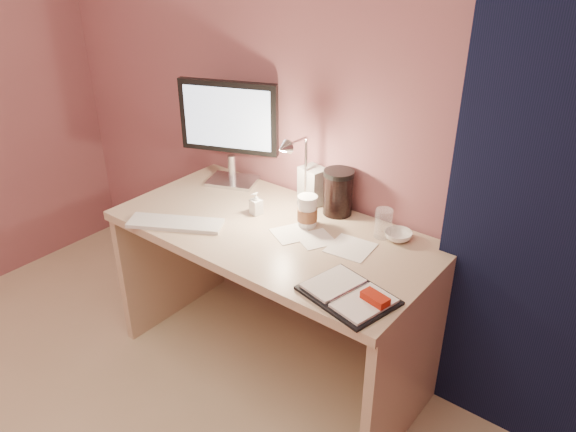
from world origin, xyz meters
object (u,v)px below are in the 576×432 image
Objects in this scene: keyboard at (176,223)px; desk_lamp at (295,167)px; dark_jar at (338,195)px; product_box at (313,185)px; clear_cup at (383,223)px; lotion_bottle at (256,203)px; monitor at (229,124)px; coffee_cup at (307,212)px; bowl at (398,236)px; planner at (350,295)px; desk at (285,266)px.

desk_lamp is at bearing 20.94° from keyboard.
product_box is (-0.15, 0.02, -0.01)m from dark_jar.
lotion_bottle is at bearing -162.78° from clear_cup.
monitor is 0.62m from coffee_cup.
dark_jar is 0.23m from desk_lamp.
lotion_bottle is 0.60× the size of product_box.
bowl is at bearing 15.31° from clear_cup.
clear_cup is at bearing 118.20° from planner.
dark_jar is (-0.33, 0.04, 0.07)m from bowl.
coffee_cup is at bearing 21.34° from desk.
planner is 0.69m from desk_lamp.
lotion_bottle is at bearing -134.84° from desk_lamp.
desk_lamp reaches higher than keyboard.
planner is at bearing -28.97° from desk.
coffee_cup is at bearing 155.03° from planner.
dark_jar is at bearing 172.65° from bowl.
clear_cup is at bearing 21.08° from coffee_cup.
keyboard is 0.57m from coffee_cup.
monitor is at bearing 167.23° from coffee_cup.
dark_jar is (0.48, 0.52, 0.08)m from keyboard.
lotion_bottle is (0.20, 0.29, 0.04)m from keyboard.
product_box reaches higher than keyboard.
planner is (0.52, -0.29, 0.24)m from desk.
dark_jar is (0.04, 0.17, 0.03)m from coffee_cup.
dark_jar reaches higher than lotion_bottle.
bowl is 0.34m from dark_jar.
coffee_cup is 0.32m from clear_cup.
monitor is at bearing 160.51° from desk.
coffee_cup is at bearing 12.22° from lotion_bottle.
keyboard is 1.15× the size of planner.
desk_lamp is (0.44, -0.07, -0.09)m from monitor.
desk_lamp is at bearing -78.46° from product_box.
monitor is 3.68× the size of coffee_cup.
coffee_cup is 0.40× the size of desk_lamp.
monitor is 1.12m from planner.
bowl is 0.62× the size of dark_jar.
desk is 0.39m from product_box.
desk_lamp reaches higher than bowl.
lotion_bottle is at bearing -174.04° from desk.
bowl is (0.81, 0.48, 0.01)m from keyboard.
product_box is (-0.53, 0.52, 0.07)m from planner.
clear_cup reaches higher than planner.
clear_cup is (0.30, 0.12, -0.00)m from coffee_cup.
dark_jar is (0.28, 0.23, 0.04)m from lotion_bottle.
clear_cup is 0.67× the size of dark_jar.
product_box reaches higher than coffee_cup.
bowl is at bearing 1.05° from keyboard.
desk_lamp is at bearing 156.86° from planner.
coffee_cup is 1.35× the size of lotion_bottle.
clear_cup is at bearing -12.72° from dark_jar.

